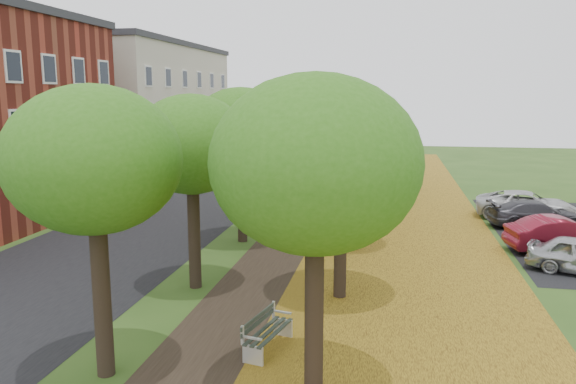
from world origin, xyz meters
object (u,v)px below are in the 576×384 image
at_px(car_white, 527,205).
at_px(car_grey, 536,214).
at_px(car_red, 563,235).
at_px(bench, 266,332).

bearing_deg(car_white, car_grey, -172.50).
bearing_deg(car_white, car_red, -171.77).
height_order(bench, car_grey, car_grey).
bearing_deg(bench, car_white, -16.89).
distance_m(car_red, car_grey, 4.33).
relative_size(bench, car_white, 0.39).
xyz_separation_m(bench, car_grey, (9.86, 15.11, 0.17)).
xyz_separation_m(car_red, car_white, (0.04, 6.39, -0.02)).
height_order(bench, car_white, car_white).
distance_m(bench, car_white, 19.82).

